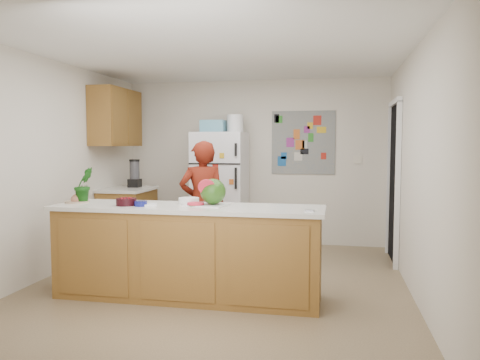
% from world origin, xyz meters
% --- Properties ---
extents(floor, '(4.00, 4.50, 0.02)m').
position_xyz_m(floor, '(0.00, 0.00, -0.01)').
color(floor, brown).
rests_on(floor, ground).
extents(wall_back, '(4.00, 0.02, 2.50)m').
position_xyz_m(wall_back, '(0.00, 2.26, 1.25)').
color(wall_back, beige).
rests_on(wall_back, ground).
extents(wall_left, '(0.02, 4.50, 2.50)m').
position_xyz_m(wall_left, '(-2.01, 0.00, 1.25)').
color(wall_left, beige).
rests_on(wall_left, ground).
extents(wall_right, '(0.02, 4.50, 2.50)m').
position_xyz_m(wall_right, '(2.01, 0.00, 1.25)').
color(wall_right, beige).
rests_on(wall_right, ground).
extents(ceiling, '(4.00, 4.50, 0.02)m').
position_xyz_m(ceiling, '(0.00, 0.00, 2.51)').
color(ceiling, white).
rests_on(ceiling, wall_back).
extents(doorway, '(0.03, 0.85, 2.04)m').
position_xyz_m(doorway, '(1.99, 1.45, 1.02)').
color(doorway, black).
rests_on(doorway, ground).
extents(peninsula_base, '(2.60, 0.62, 0.88)m').
position_xyz_m(peninsula_base, '(-0.20, -0.50, 0.44)').
color(peninsula_base, brown).
rests_on(peninsula_base, floor).
extents(peninsula_top, '(2.68, 0.70, 0.04)m').
position_xyz_m(peninsula_top, '(-0.20, -0.50, 0.90)').
color(peninsula_top, silver).
rests_on(peninsula_top, peninsula_base).
extents(side_counter_base, '(0.60, 0.80, 0.86)m').
position_xyz_m(side_counter_base, '(-1.69, 1.35, 0.43)').
color(side_counter_base, brown).
rests_on(side_counter_base, floor).
extents(side_counter_top, '(0.64, 0.84, 0.04)m').
position_xyz_m(side_counter_top, '(-1.69, 1.35, 0.88)').
color(side_counter_top, silver).
rests_on(side_counter_top, side_counter_base).
extents(upper_cabinets, '(0.35, 1.00, 0.80)m').
position_xyz_m(upper_cabinets, '(-1.82, 1.30, 1.90)').
color(upper_cabinets, brown).
rests_on(upper_cabinets, wall_left).
extents(refrigerator, '(0.75, 0.70, 1.70)m').
position_xyz_m(refrigerator, '(-0.45, 1.88, 0.85)').
color(refrigerator, silver).
rests_on(refrigerator, floor).
extents(fridge_top_bin, '(0.35, 0.28, 0.18)m').
position_xyz_m(fridge_top_bin, '(-0.55, 1.88, 1.79)').
color(fridge_top_bin, '#5999B2').
rests_on(fridge_top_bin, refrigerator).
extents(photo_collage, '(0.95, 0.01, 0.95)m').
position_xyz_m(photo_collage, '(0.75, 2.24, 1.55)').
color(photo_collage, slate).
rests_on(photo_collage, wall_back).
extents(person, '(0.67, 0.56, 1.57)m').
position_xyz_m(person, '(-0.38, 0.68, 0.78)').
color(person, '#62180C').
rests_on(person, floor).
extents(blender_appliance, '(0.14, 0.14, 0.38)m').
position_xyz_m(blender_appliance, '(-1.64, 1.49, 1.09)').
color(blender_appliance, black).
rests_on(blender_appliance, side_counter_top).
extents(cutting_board, '(0.43, 0.36, 0.01)m').
position_xyz_m(cutting_board, '(-0.01, -0.45, 0.93)').
color(cutting_board, silver).
rests_on(cutting_board, peninsula_top).
extents(watermelon, '(0.25, 0.25, 0.25)m').
position_xyz_m(watermelon, '(0.05, -0.43, 1.06)').
color(watermelon, '#24620F').
rests_on(watermelon, cutting_board).
extents(watermelon_slice, '(0.17, 0.17, 0.02)m').
position_xyz_m(watermelon_slice, '(-0.11, -0.50, 0.94)').
color(watermelon_slice, '#C32146').
rests_on(watermelon_slice, cutting_board).
extents(cherry_bowl, '(0.23, 0.23, 0.07)m').
position_xyz_m(cherry_bowl, '(-0.80, -0.59, 0.96)').
color(cherry_bowl, black).
rests_on(cherry_bowl, peninsula_top).
extents(white_bowl, '(0.26, 0.26, 0.06)m').
position_xyz_m(white_bowl, '(-0.23, -0.34, 0.95)').
color(white_bowl, white).
rests_on(white_bowl, peninsula_top).
extents(cobalt_bowl, '(0.13, 0.13, 0.05)m').
position_xyz_m(cobalt_bowl, '(-0.63, -0.62, 0.95)').
color(cobalt_bowl, navy).
rests_on(cobalt_bowl, peninsula_top).
extents(plate, '(0.32, 0.32, 0.02)m').
position_xyz_m(plate, '(-1.40, -0.48, 0.93)').
color(plate, '#C4AC95').
rests_on(plate, peninsula_top).
extents(paper_towel, '(0.21, 0.20, 0.02)m').
position_xyz_m(paper_towel, '(-0.58, -0.57, 0.93)').
color(paper_towel, silver).
rests_on(paper_towel, peninsula_top).
extents(keys, '(0.09, 0.06, 0.01)m').
position_xyz_m(keys, '(1.00, -0.65, 0.93)').
color(keys, slate).
rests_on(keys, peninsula_top).
extents(potted_plant, '(0.24, 0.26, 0.37)m').
position_xyz_m(potted_plant, '(-1.33, -0.45, 1.10)').
color(potted_plant, '#0C3B09').
rests_on(potted_plant, peninsula_top).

